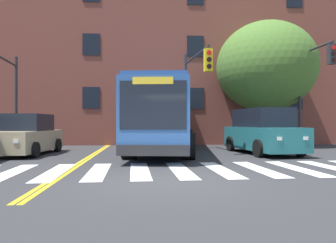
{
  "coord_description": "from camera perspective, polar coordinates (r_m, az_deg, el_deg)",
  "views": [
    {
      "loc": [
        -0.61,
        -8.02,
        1.43
      ],
      "look_at": [
        0.59,
        7.55,
        1.52
      ],
      "focal_mm": 35.0,
      "sensor_mm": 36.0,
      "label": 1
    }
  ],
  "objects": [
    {
      "name": "ground_plane",
      "position": [
        8.17,
        -0.06,
        -10.42
      ],
      "size": [
        120.0,
        120.0,
        0.0
      ],
      "primitive_type": "plane",
      "color": "#303033"
    },
    {
      "name": "crosswalk",
      "position": [
        10.01,
        -4.93,
        -8.51
      ],
      "size": [
        15.53,
        4.11,
        0.01
      ],
      "color": "white",
      "rests_on": "ground"
    },
    {
      "name": "lane_line_yellow_inner",
      "position": [
        24.07,
        -9.95,
        -3.71
      ],
      "size": [
        0.12,
        36.0,
        0.01
      ],
      "primitive_type": "cube",
      "color": "gold",
      "rests_on": "ground"
    },
    {
      "name": "lane_line_yellow_outer",
      "position": [
        24.05,
        -9.57,
        -3.71
      ],
      "size": [
        0.12,
        36.0,
        0.01
      ],
      "primitive_type": "cube",
      "color": "gold",
      "rests_on": "ground"
    },
    {
      "name": "city_bus",
      "position": [
        16.58,
        -0.56,
        0.77
      ],
      "size": [
        4.0,
        12.01,
        3.22
      ],
      "color": "#2D5699",
      "rests_on": "ground"
    },
    {
      "name": "car_tan_near_lane",
      "position": [
        16.32,
        -23.28,
        -2.36
      ],
      "size": [
        2.28,
        4.83,
        1.86
      ],
      "color": "tan",
      "rests_on": "ground"
    },
    {
      "name": "car_teal_far_lane",
      "position": [
        16.13,
        16.06,
        -1.78
      ],
      "size": [
        2.54,
        5.37,
        2.13
      ],
      "color": "#236B70",
      "rests_on": "ground"
    },
    {
      "name": "car_red_behind_bus",
      "position": [
        26.55,
        -2.52,
        -1.1
      ],
      "size": [
        2.31,
        5.21,
        2.25
      ],
      "color": "#AD1E1E",
      "rests_on": "ground"
    },
    {
      "name": "traffic_light_near_corner",
      "position": [
        19.58,
        23.75,
        7.03
      ],
      "size": [
        0.45,
        3.13,
        5.9
      ],
      "color": "#28282D",
      "rests_on": "ground"
    },
    {
      "name": "traffic_light_far_corner",
      "position": [
        18.24,
        -26.27,
        5.79
      ],
      "size": [
        0.51,
        3.58,
        5.04
      ],
      "color": "#28282D",
      "rests_on": "ground"
    },
    {
      "name": "traffic_light_overhead",
      "position": [
        16.91,
        4.56,
        7.04
      ],
      "size": [
        0.71,
        4.48,
        5.35
      ],
      "color": "#28282D",
      "rests_on": "ground"
    },
    {
      "name": "street_tree_curbside_large",
      "position": [
        21.73,
        16.67,
        9.09
      ],
      "size": [
        8.59,
        8.64,
        7.81
      ],
      "color": "#4C3D2D",
      "rests_on": "ground"
    },
    {
      "name": "building_facade",
      "position": [
        26.09,
        -11.85,
        10.16
      ],
      "size": [
        33.98,
        8.15,
        12.33
      ],
      "color": "brown",
      "rests_on": "ground"
    }
  ]
}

